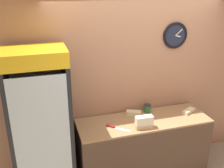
# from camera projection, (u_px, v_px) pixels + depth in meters

# --- Properties ---
(wall_back) EXTENTS (5.20, 0.10, 2.70)m
(wall_back) POSITION_uv_depth(u_px,v_px,m) (136.00, 81.00, 3.84)
(wall_back) COLOR #AD7A5B
(wall_back) RESTS_ON ground_plane
(prep_counter) EXTENTS (1.88, 0.62, 0.90)m
(prep_counter) POSITION_uv_depth(u_px,v_px,m) (142.00, 147.00, 3.85)
(prep_counter) COLOR #4C3828
(prep_counter) RESTS_ON ground_plane
(beverage_cooler) EXTENTS (0.73, 0.61, 2.03)m
(beverage_cooler) POSITION_uv_depth(u_px,v_px,m) (41.00, 120.00, 3.29)
(beverage_cooler) COLOR black
(beverage_cooler) RESTS_ON ground_plane
(sandwich_stack_bottom) EXTENTS (0.24, 0.11, 0.06)m
(sandwich_stack_bottom) POSITION_uv_depth(u_px,v_px,m) (144.00, 126.00, 3.47)
(sandwich_stack_bottom) COLOR tan
(sandwich_stack_bottom) RESTS_ON prep_counter
(sandwich_stack_middle) EXTENTS (0.24, 0.10, 0.06)m
(sandwich_stack_middle) POSITION_uv_depth(u_px,v_px,m) (144.00, 122.00, 3.45)
(sandwich_stack_middle) COLOR beige
(sandwich_stack_middle) RESTS_ON sandwich_stack_bottom
(sandwich_stack_top) EXTENTS (0.23, 0.10, 0.06)m
(sandwich_stack_top) POSITION_uv_depth(u_px,v_px,m) (144.00, 118.00, 3.43)
(sandwich_stack_top) COLOR beige
(sandwich_stack_top) RESTS_ON sandwich_stack_middle
(sandwich_flat_left) EXTENTS (0.23, 0.17, 0.05)m
(sandwich_flat_left) POSITION_uv_depth(u_px,v_px,m) (134.00, 113.00, 3.83)
(sandwich_flat_left) COLOR beige
(sandwich_flat_left) RESTS_ON prep_counter
(sandwich_flat_right) EXTENTS (0.23, 0.17, 0.05)m
(sandwich_flat_right) POSITION_uv_depth(u_px,v_px,m) (189.00, 111.00, 3.89)
(sandwich_flat_right) COLOR beige
(sandwich_flat_right) RESTS_ON prep_counter
(chefs_knife) EXTENTS (0.29, 0.25, 0.02)m
(chefs_knife) POSITION_uv_depth(u_px,v_px,m) (115.00, 127.00, 3.48)
(chefs_knife) COLOR silver
(chefs_knife) RESTS_ON prep_counter
(condiment_jar) EXTENTS (0.11, 0.11, 0.12)m
(condiment_jar) POSITION_uv_depth(u_px,v_px,m) (147.00, 108.00, 3.90)
(condiment_jar) COLOR #336B38
(condiment_jar) RESTS_ON prep_counter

